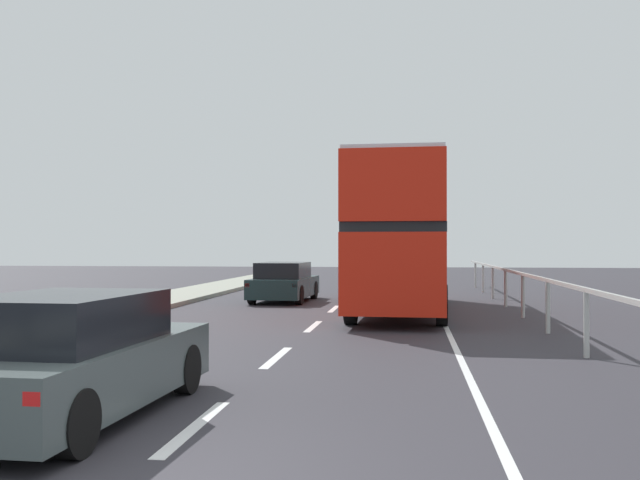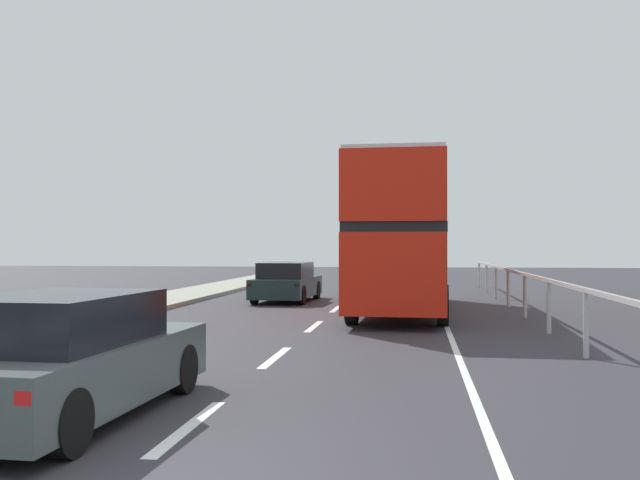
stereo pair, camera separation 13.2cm
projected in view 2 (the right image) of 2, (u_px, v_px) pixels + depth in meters
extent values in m
cube|color=silver|center=(189.00, 426.00, 7.78)|extent=(0.16, 2.42, 0.01)
cube|color=silver|center=(276.00, 357.00, 12.60)|extent=(0.16, 2.42, 0.01)
cube|color=silver|center=(314.00, 326.00, 17.42)|extent=(0.16, 2.42, 0.01)
cube|color=silver|center=(336.00, 309.00, 22.24)|extent=(0.16, 2.42, 0.01)
cube|color=silver|center=(350.00, 298.00, 27.06)|extent=(0.16, 2.42, 0.01)
cube|color=silver|center=(360.00, 290.00, 31.88)|extent=(0.16, 2.42, 0.01)
cube|color=silver|center=(453.00, 342.00, 14.52)|extent=(0.12, 46.00, 0.01)
cube|color=#B4B4B1|center=(565.00, 285.00, 14.24)|extent=(0.08, 42.00, 0.08)
cylinder|color=#B4B4B1|center=(586.00, 324.00, 12.50)|extent=(0.10, 0.10, 1.18)
cylinder|color=#B4B4B1|center=(549.00, 307.00, 15.97)|extent=(0.10, 0.10, 1.18)
cylinder|color=#B4B4B1|center=(525.00, 296.00, 19.44)|extent=(0.10, 0.10, 1.18)
cylinder|color=#B4B4B1|center=(508.00, 288.00, 22.92)|extent=(0.10, 0.10, 1.18)
cylinder|color=#B4B4B1|center=(496.00, 283.00, 26.39)|extent=(0.10, 0.10, 1.18)
cylinder|color=#B4B4B1|center=(487.00, 279.00, 29.86)|extent=(0.10, 0.10, 1.18)
cylinder|color=#B4B4B1|center=(479.00, 275.00, 33.33)|extent=(0.10, 0.10, 1.18)
cube|color=red|center=(405.00, 267.00, 21.27)|extent=(2.80, 10.51, 1.90)
cube|color=black|center=(404.00, 231.00, 21.28)|extent=(2.81, 10.09, 0.24)
cube|color=red|center=(404.00, 199.00, 21.28)|extent=(2.80, 10.51, 1.65)
cube|color=silver|center=(404.00, 169.00, 21.29)|extent=(2.74, 10.30, 0.10)
cube|color=black|center=(412.00, 261.00, 26.39)|extent=(2.17, 0.12, 1.33)
cube|color=yellow|center=(412.00, 197.00, 26.41)|extent=(1.45, 0.09, 0.28)
cylinder|color=black|center=(378.00, 287.00, 25.20)|extent=(0.32, 1.01, 1.00)
cylinder|color=black|center=(443.00, 288.00, 24.84)|extent=(0.32, 1.01, 1.00)
cylinder|color=black|center=(352.00, 304.00, 17.88)|extent=(0.32, 1.01, 1.00)
cylinder|color=black|center=(443.00, 305.00, 17.52)|extent=(0.32, 1.01, 1.00)
cube|color=#455051|center=(68.00, 371.00, 8.22)|extent=(1.96, 4.41, 0.68)
cube|color=black|center=(58.00, 319.00, 8.01)|extent=(1.67, 2.45, 0.55)
cube|color=red|center=(25.00, 398.00, 5.98)|extent=(0.16, 0.07, 0.12)
cylinder|color=black|center=(68.00, 366.00, 9.81)|extent=(0.23, 0.65, 0.64)
cylinder|color=black|center=(183.00, 369.00, 9.53)|extent=(0.23, 0.65, 0.64)
cylinder|color=black|center=(68.00, 423.00, 6.63)|extent=(0.23, 0.65, 0.64)
cube|color=#182B2C|center=(287.00, 287.00, 25.30)|extent=(1.95, 4.22, 0.65)
cube|color=black|center=(286.00, 270.00, 25.10)|extent=(1.65, 2.35, 0.53)
cube|color=red|center=(249.00, 285.00, 23.42)|extent=(0.16, 0.07, 0.12)
cube|color=red|center=(297.00, 286.00, 23.15)|extent=(0.16, 0.07, 0.12)
cylinder|color=black|center=(274.00, 290.00, 26.79)|extent=(0.23, 0.65, 0.64)
cylinder|color=black|center=(317.00, 290.00, 26.51)|extent=(0.23, 0.65, 0.64)
cylinder|color=black|center=(254.00, 294.00, 24.08)|extent=(0.23, 0.65, 0.64)
cylinder|color=black|center=(302.00, 295.00, 23.80)|extent=(0.23, 0.65, 0.64)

